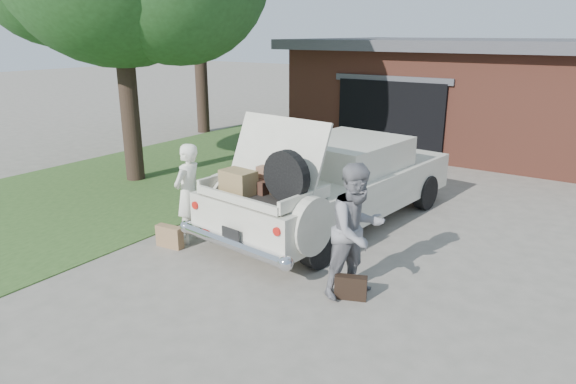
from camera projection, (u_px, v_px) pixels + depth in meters
The scene contains 8 objects.
ground at pixel (266, 269), 7.91m from camera, with size 90.00×90.00×0.00m, color gray.
grass_strip at pixel (164, 174), 13.23m from camera, with size 6.00×16.00×0.02m, color #2D4C1E.
house at pixel (511, 94), 15.94m from camera, with size 12.80×7.80×3.30m.
sedan at pixel (335, 182), 9.64m from camera, with size 2.70×5.72×2.21m.
woman_left at pixel (188, 194), 8.76m from camera, with size 0.63×0.41×1.73m, color white.
woman_right at pixel (357, 231), 6.91m from camera, with size 0.91×0.71×1.88m, color gray.
suitcase_left at pixel (170, 237), 8.69m from camera, with size 0.49×0.15×0.38m, color #9A754E.
suitcase_right at pixel (351, 287), 7.00m from camera, with size 0.44×0.14×0.34m, color black.
Camera 1 is at (4.33, -5.76, 3.50)m, focal length 32.00 mm.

